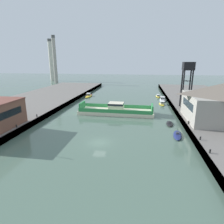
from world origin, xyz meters
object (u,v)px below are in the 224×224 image
at_px(moored_boat_mid_right, 162,103).
at_px(moored_boat_near_right, 163,99).
at_px(smokestack_distant_a, 55,58).
at_px(smokestack_distant_b, 51,59).
at_px(moored_boat_far_right, 89,95).
at_px(warehouse_shed, 222,102).
at_px(moored_boat_far_left, 170,124).
at_px(moored_boat_upstream_a, 89,96).
at_px(chain_ferry, 116,110).
at_px(moored_boat_mid_left, 177,135).
at_px(crane_tower, 188,72).
at_px(moored_boat_near_left, 158,96).

bearing_deg(moored_boat_mid_right, moored_boat_near_right, 82.35).
relative_size(moored_boat_near_right, smokestack_distant_a, 0.24).
distance_m(smokestack_distant_a, smokestack_distant_b, 18.77).
xyz_separation_m(moored_boat_far_right, warehouse_shed, (44.06, -35.97, 5.70)).
distance_m(moored_boat_far_left, moored_boat_upstream_a, 46.76).
distance_m(chain_ferry, moored_boat_far_right, 32.90).
bearing_deg(smokestack_distant_b, moored_boat_mid_left, -52.89).
distance_m(moored_boat_far_left, smokestack_distant_a, 113.12).
bearing_deg(chain_ferry, moored_boat_near_right, 54.04).
xyz_separation_m(moored_boat_upstream_a, crane_tower, (38.02, -20.42, 12.37)).
height_order(moored_boat_upstream_a, warehouse_shed, warehouse_shed).
bearing_deg(moored_boat_upstream_a, smokestack_distant_b, 126.96).
relative_size(moored_boat_far_right, smokestack_distant_b, 0.22).
height_order(moored_boat_far_left, moored_boat_far_right, moored_boat_far_right).
distance_m(moored_boat_far_right, crane_tower, 46.15).
bearing_deg(moored_boat_mid_left, crane_tower, 75.27).
bearing_deg(moored_boat_upstream_a, moored_boat_mid_left, -52.67).
distance_m(chain_ferry, crane_tower, 25.23).
distance_m(moored_boat_near_left, warehouse_shed, 41.04).
relative_size(moored_boat_mid_right, warehouse_shed, 0.37).
xyz_separation_m(moored_boat_mid_left, smokestack_distant_b, (-82.66, 109.27, 17.35)).
xyz_separation_m(moored_boat_near_right, moored_boat_upstream_a, (-32.89, 3.62, -0.35)).
height_order(moored_boat_mid_right, smokestack_distant_b, smokestack_distant_b).
bearing_deg(smokestack_distant_b, chain_ferry, -54.40).
distance_m(moored_boat_near_right, smokestack_distant_b, 110.49).
xyz_separation_m(moored_boat_far_left, smokestack_distant_b, (-82.02, 101.41, 17.36)).
relative_size(moored_boat_far_left, crane_tower, 0.35).
xyz_separation_m(moored_boat_near_right, moored_boat_far_right, (-33.44, 5.47, -0.09)).
xyz_separation_m(moored_boat_near_left, moored_boat_upstream_a, (-31.62, -4.73, -0.18)).
xyz_separation_m(moored_boat_near_right, warehouse_shed, (10.62, -30.51, 5.62)).
bearing_deg(moored_boat_upstream_a, moored_boat_far_left, -47.44).
xyz_separation_m(moored_boat_mid_left, moored_boat_far_right, (-32.81, 44.15, 0.30)).
bearing_deg(moored_boat_upstream_a, smokestack_distant_a, 127.69).
relative_size(chain_ferry, smokestack_distant_a, 0.69).
relative_size(moored_boat_mid_left, warehouse_shed, 0.39).
relative_size(moored_boat_near_right, crane_tower, 0.57).
bearing_deg(moored_boat_far_left, smokestack_distant_b, 128.97).
relative_size(chain_ferry, moored_boat_upstream_a, 3.09).
bearing_deg(moored_boat_mid_right, chain_ferry, -135.77).
distance_m(chain_ferry, moored_boat_near_left, 34.60).
xyz_separation_m(moored_boat_far_left, moored_boat_far_right, (-32.18, 36.29, 0.31)).
height_order(moored_boat_mid_left, moored_boat_upstream_a, moored_boat_upstream_a).
bearing_deg(smokestack_distant_a, moored_boat_mid_right, -41.23).
distance_m(crane_tower, smokestack_distant_a, 106.07).
relative_size(crane_tower, smokestack_distant_a, 0.42).
height_order(smokestack_distant_a, smokestack_distant_b, smokestack_distant_a).
height_order(moored_boat_upstream_a, smokestack_distant_a, smokestack_distant_a).
relative_size(moored_boat_mid_left, moored_boat_mid_right, 1.04).
xyz_separation_m(moored_boat_mid_right, moored_boat_far_left, (-0.23, -23.14, -0.29)).
relative_size(chain_ferry, moored_boat_far_left, 4.67).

